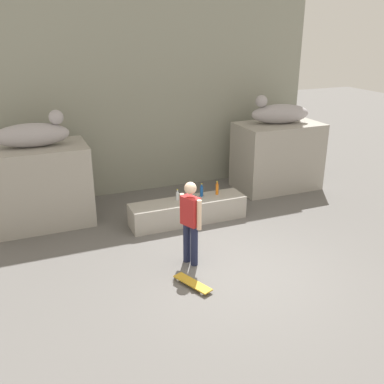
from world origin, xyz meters
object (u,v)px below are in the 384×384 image
(skateboard, at_px, (193,283))
(bottle_clear, at_px, (177,196))
(skater, at_px, (190,220))
(bottle_orange, at_px, (217,189))
(bottle_green, at_px, (188,200))
(bottle_blue, at_px, (202,191))
(statue_reclining_right, at_px, (279,113))
(statue_reclining_left, at_px, (33,134))

(skateboard, bearing_deg, bottle_clear, -37.50)
(skateboard, bearing_deg, skater, -41.95)
(skater, xyz_separation_m, bottle_clear, (0.45, 1.90, -0.28))
(bottle_orange, bearing_deg, bottle_green, -160.18)
(bottle_green, xyz_separation_m, bottle_blue, (0.49, 0.35, 0.03))
(bottle_blue, bearing_deg, skateboard, -116.54)
(skateboard, xyz_separation_m, bottle_green, (0.84, 2.33, 0.58))
(statue_reclining_right, xyz_separation_m, skater, (-3.80, -3.02, -1.20))
(statue_reclining_right, height_order, bottle_orange, statue_reclining_right)
(bottle_blue, distance_m, bottle_clear, 0.61)
(statue_reclining_right, height_order, skater, statue_reclining_right)
(skater, bearing_deg, bottle_orange, -60.80)
(bottle_green, bearing_deg, bottle_clear, 109.48)
(statue_reclining_left, xyz_separation_m, bottle_blue, (3.52, -1.11, -1.45))
(skater, height_order, skateboard, skater)
(bottle_clear, bearing_deg, skateboard, -105.19)
(statue_reclining_right, bearing_deg, skateboard, 54.73)
(skateboard, xyz_separation_m, bottle_clear, (0.73, 2.67, 0.58))
(bottle_blue, bearing_deg, bottle_green, -144.93)
(statue_reclining_right, bearing_deg, bottle_green, 36.11)
(statue_reclining_left, relative_size, bottle_orange, 4.91)
(statue_reclining_right, distance_m, skater, 5.00)
(bottle_orange, distance_m, bottle_blue, 0.39)
(skater, bearing_deg, statue_reclining_left, 16.19)
(bottle_green, bearing_deg, statue_reclining_left, 154.40)
(bottle_green, height_order, bottle_orange, bottle_orange)
(skater, bearing_deg, bottle_blue, -52.21)
(skateboard, bearing_deg, bottle_green, -42.20)
(statue_reclining_left, relative_size, statue_reclining_right, 0.97)
(statue_reclining_left, relative_size, skater, 0.97)
(statue_reclining_left, bearing_deg, bottle_blue, -14.41)
(statue_reclining_right, height_order, bottle_blue, statue_reclining_right)
(skater, height_order, bottle_blue, skater)
(bottle_green, distance_m, bottle_orange, 0.94)
(statue_reclining_right, distance_m, bottle_green, 3.85)
(statue_reclining_right, bearing_deg, bottle_blue, 33.93)
(skater, distance_m, bottle_green, 1.68)
(bottle_clear, bearing_deg, bottle_blue, 0.94)
(skateboard, bearing_deg, bottle_blue, -48.84)
(skater, bearing_deg, statue_reclining_right, -74.63)
(statue_reclining_right, bearing_deg, bottle_orange, 37.72)
(bottle_green, bearing_deg, bottle_blue, 35.07)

